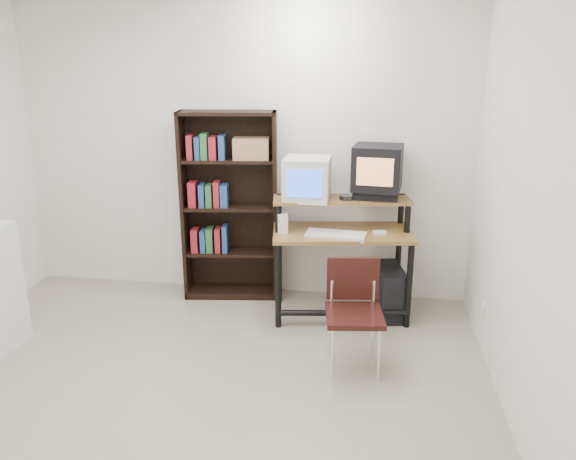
# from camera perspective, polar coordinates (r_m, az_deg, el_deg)

# --- Properties ---
(floor) EXTENTS (4.00, 4.00, 0.01)m
(floor) POSITION_cam_1_polar(r_m,az_deg,el_deg) (3.66, -11.58, -18.03)
(floor) COLOR #A49A88
(floor) RESTS_ON ground
(back_wall) EXTENTS (4.00, 0.01, 2.60)m
(back_wall) POSITION_cam_1_polar(r_m,az_deg,el_deg) (4.98, -4.71, 8.05)
(back_wall) COLOR white
(back_wall) RESTS_ON floor
(right_wall) EXTENTS (0.01, 4.00, 2.60)m
(right_wall) POSITION_cam_1_polar(r_m,az_deg,el_deg) (3.03, 24.97, 0.47)
(right_wall) COLOR white
(right_wall) RESTS_ON floor
(computer_desk) EXTENTS (1.19, 0.72, 0.98)m
(computer_desk) POSITION_cam_1_polar(r_m,az_deg,el_deg) (4.60, 5.48, -0.71)
(computer_desk) COLOR olive
(computer_desk) RESTS_ON floor
(crt_monitor) EXTENTS (0.36, 0.38, 0.34)m
(crt_monitor) POSITION_cam_1_polar(r_m,az_deg,el_deg) (4.56, 1.96, 5.21)
(crt_monitor) COLOR silver
(crt_monitor) RESTS_ON computer_desk
(vcr) EXTENTS (0.38, 0.29, 0.08)m
(vcr) POSITION_cam_1_polar(r_m,az_deg,el_deg) (4.64, 8.91, 3.57)
(vcr) COLOR black
(vcr) RESTS_ON computer_desk
(crt_tv) EXTENTS (0.42, 0.42, 0.36)m
(crt_tv) POSITION_cam_1_polar(r_m,az_deg,el_deg) (4.62, 9.08, 6.28)
(crt_tv) COLOR black
(crt_tv) RESTS_ON vcr
(cd_spindle) EXTENTS (0.13, 0.13, 0.05)m
(cd_spindle) POSITION_cam_1_polar(r_m,az_deg,el_deg) (4.56, 5.98, 3.26)
(cd_spindle) COLOR #26262B
(cd_spindle) RESTS_ON computer_desk
(keyboard) EXTENTS (0.49, 0.26, 0.03)m
(keyboard) POSITION_cam_1_polar(r_m,az_deg,el_deg) (4.44, 4.88, -0.56)
(keyboard) COLOR silver
(keyboard) RESTS_ON computer_desk
(mousepad) EXTENTS (0.23, 0.19, 0.01)m
(mousepad) POSITION_cam_1_polar(r_m,az_deg,el_deg) (4.54, 9.13, -0.51)
(mousepad) COLOR black
(mousepad) RESTS_ON computer_desk
(mouse) EXTENTS (0.11, 0.09, 0.03)m
(mouse) POSITION_cam_1_polar(r_m,az_deg,el_deg) (4.53, 9.28, -0.31)
(mouse) COLOR white
(mouse) RESTS_ON mousepad
(desk_speaker) EXTENTS (0.09, 0.09, 0.17)m
(desk_speaker) POSITION_cam_1_polar(r_m,az_deg,el_deg) (4.49, -0.54, 0.59)
(desk_speaker) COLOR silver
(desk_speaker) RESTS_ON computer_desk
(pc_tower) EXTENTS (0.29, 0.48, 0.42)m
(pc_tower) POSITION_cam_1_polar(r_m,az_deg,el_deg) (4.79, 10.21, -6.14)
(pc_tower) COLOR black
(pc_tower) RESTS_ON floor
(school_chair) EXTENTS (0.43, 0.43, 0.76)m
(school_chair) POSITION_cam_1_polar(r_m,az_deg,el_deg) (3.90, 6.70, -7.46)
(school_chair) COLOR black
(school_chair) RESTS_ON floor
(bookshelf) EXTENTS (0.86, 0.38, 1.66)m
(bookshelf) POSITION_cam_1_polar(r_m,az_deg,el_deg) (4.95, -5.94, 2.71)
(bookshelf) COLOR black
(bookshelf) RESTS_ON floor
(wall_outlet) EXTENTS (0.02, 0.08, 0.12)m
(wall_outlet) POSITION_cam_1_polar(r_m,az_deg,el_deg) (4.41, 19.17, -7.72)
(wall_outlet) COLOR beige
(wall_outlet) RESTS_ON right_wall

